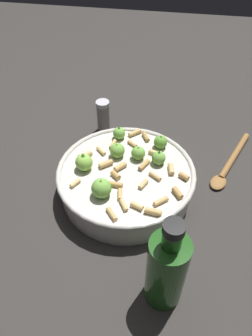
# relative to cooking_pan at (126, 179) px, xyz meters

# --- Properties ---
(ground_plane) EXTENTS (2.40, 2.40, 0.00)m
(ground_plane) POSITION_rel_cooking_pan_xyz_m (-0.00, 0.00, -0.04)
(ground_plane) COLOR #2D2B28
(cooking_pan) EXTENTS (0.31, 0.31, 0.11)m
(cooking_pan) POSITION_rel_cooking_pan_xyz_m (0.00, 0.00, 0.00)
(cooking_pan) COLOR beige
(cooking_pan) RESTS_ON ground
(pepper_shaker) EXTENTS (0.04, 0.04, 0.09)m
(pepper_shaker) POSITION_rel_cooking_pan_xyz_m (0.10, -0.22, 0.01)
(pepper_shaker) COLOR gray
(pepper_shaker) RESTS_ON ground
(olive_oil_bottle) EXTENTS (0.07, 0.07, 0.21)m
(olive_oil_bottle) POSITION_rel_cooking_pan_xyz_m (-0.11, 0.23, 0.05)
(olive_oil_bottle) COLOR #1E4C19
(olive_oil_bottle) RESTS_ON ground
(wooden_spoon) EXTENTS (0.12, 0.23, 0.02)m
(wooden_spoon) POSITION_rel_cooking_pan_xyz_m (-0.24, -0.13, -0.03)
(wooden_spoon) COLOR olive
(wooden_spoon) RESTS_ON ground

